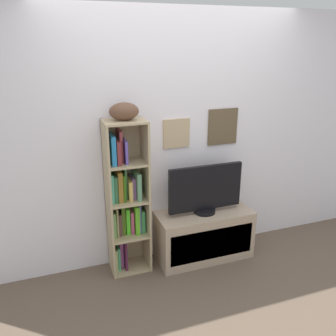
{
  "coord_description": "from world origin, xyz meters",
  "views": [
    {
      "loc": [
        -1.23,
        -2.1,
        2.17
      ],
      "look_at": [
        -0.17,
        0.85,
        1.06
      ],
      "focal_mm": 38.45,
      "sensor_mm": 36.0,
      "label": 1
    }
  ],
  "objects": [
    {
      "name": "television",
      "position": [
        0.24,
        0.89,
        0.77
      ],
      "size": [
        0.77,
        0.22,
        0.5
      ],
      "color": "black",
      "rests_on": "tv_stand"
    },
    {
      "name": "back_wall",
      "position": [
        0.0,
        1.13,
        1.24
      ],
      "size": [
        4.8,
        0.08,
        2.48
      ],
      "color": "white",
      "rests_on": "ground"
    },
    {
      "name": "ground",
      "position": [
        0.0,
        0.0,
        -0.02
      ],
      "size": [
        5.2,
        5.2,
        0.04
      ],
      "primitive_type": "cube",
      "color": "brown"
    },
    {
      "name": "bookshelf",
      "position": [
        -0.56,
        0.98,
        0.74
      ],
      "size": [
        0.38,
        0.29,
        1.51
      ],
      "color": "tan",
      "rests_on": "ground"
    },
    {
      "name": "tv_stand",
      "position": [
        0.24,
        0.89,
        0.26
      ],
      "size": [
        0.99,
        0.42,
        0.52
      ],
      "color": "tan",
      "rests_on": "ground"
    },
    {
      "name": "football",
      "position": [
        -0.54,
        0.95,
        1.59
      ],
      "size": [
        0.28,
        0.2,
        0.16
      ],
      "primitive_type": "ellipsoid",
      "rotation": [
        0.0,
        0.0,
        -0.15
      ],
      "color": "brown",
      "rests_on": "bookshelf"
    }
  ]
}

